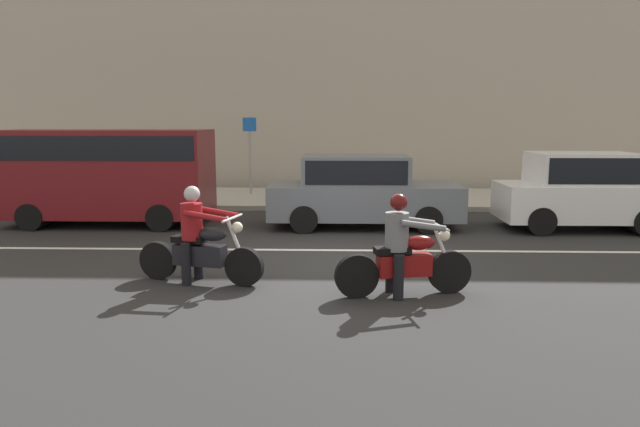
# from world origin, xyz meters

# --- Properties ---
(ground_plane) EXTENTS (80.00, 80.00, 0.00)m
(ground_plane) POSITION_xyz_m (0.00, 0.00, 0.00)
(ground_plane) COLOR #282828
(sidewalk_slab) EXTENTS (40.00, 4.40, 0.14)m
(sidewalk_slab) POSITION_xyz_m (0.00, 8.00, 0.07)
(sidewalk_slab) COLOR #A8A399
(sidewalk_slab) RESTS_ON ground_plane
(building_facade) EXTENTS (40.00, 1.40, 10.99)m
(building_facade) POSITION_xyz_m (0.00, 11.40, 5.49)
(building_facade) COLOR #A89E8E
(building_facade) RESTS_ON ground_plane
(lane_marking_stripe) EXTENTS (18.00, 0.14, 0.01)m
(lane_marking_stripe) POSITION_xyz_m (-0.03, 0.90, 0.00)
(lane_marking_stripe) COLOR silver
(lane_marking_stripe) RESTS_ON ground_plane
(motorcycle_with_rider_crimson) EXTENTS (2.08, 0.82, 1.54)m
(motorcycle_with_rider_crimson) POSITION_xyz_m (-2.25, -1.41, 0.63)
(motorcycle_with_rider_crimson) COLOR black
(motorcycle_with_rider_crimson) RESTS_ON ground_plane
(motorcycle_with_rider_gray) EXTENTS (2.04, 0.76, 1.51)m
(motorcycle_with_rider_gray) POSITION_xyz_m (0.89, -1.99, 0.62)
(motorcycle_with_rider_gray) COLOR black
(motorcycle_with_rider_gray) RESTS_ON ground_plane
(parked_sedan_slate_gray) EXTENTS (4.53, 1.82, 1.72)m
(parked_sedan_slate_gray) POSITION_xyz_m (0.49, 3.41, 0.88)
(parked_sedan_slate_gray) COLOR slate
(parked_sedan_slate_gray) RESTS_ON ground_plane
(parked_van_maroon) EXTENTS (4.92, 1.96, 2.31)m
(parked_van_maroon) POSITION_xyz_m (-5.68, 3.59, 1.34)
(parked_van_maroon) COLOR maroon
(parked_van_maroon) RESTS_ON ground_plane
(parked_hatchback_white) EXTENTS (3.72, 1.76, 1.80)m
(parked_hatchback_white) POSITION_xyz_m (5.62, 3.27, 0.93)
(parked_hatchback_white) COLOR silver
(parked_hatchback_white) RESTS_ON ground_plane
(street_sign_post) EXTENTS (0.44, 0.08, 2.51)m
(street_sign_post) POSITION_xyz_m (-2.93, 8.53, 1.66)
(street_sign_post) COLOR gray
(street_sign_post) RESTS_ON sidewalk_slab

